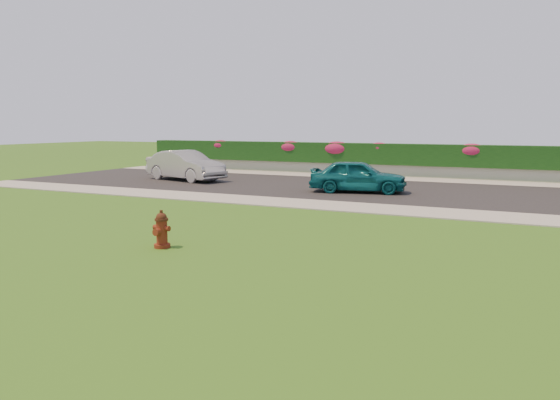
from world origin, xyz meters
The scene contains 14 objects.
ground centered at (0.00, 0.00, 0.00)m, with size 120.00×120.00×0.00m, color black.
street_far centered at (-5.00, 14.00, 0.02)m, with size 26.00×8.00×0.04m, color black.
sidewalk_far centered at (-6.00, 9.00, 0.02)m, with size 24.00×2.00×0.04m, color gray.
sidewalk_beyond centered at (-1.00, 19.00, 0.02)m, with size 34.00×2.00×0.04m, color gray.
retaining_wall centered at (-1.00, 20.50, 0.30)m, with size 34.00×0.40×0.60m, color gray.
hedge centered at (-1.00, 20.60, 1.15)m, with size 32.00×0.90×1.10m, color black.
fire_hydrant centered at (-2.33, 1.58, 0.40)m, with size 0.43×0.41×0.84m.
sedan_teal centered at (-1.34, 12.77, 0.69)m, with size 1.52×3.79×1.29m, color #0B525A.
sedan_silver centered at (-10.23, 13.67, 0.75)m, with size 1.51×4.32×1.42m, color #9B9EA2.
flower_clump_a centered at (-12.45, 20.50, 1.46)m, with size 1.22×0.78×0.61m, color #AC1D50.
flower_clump_b centered at (-7.79, 20.50, 1.42)m, with size 1.39×0.89×0.69m, color #AC1D50.
flower_clump_c centered at (-4.99, 20.50, 1.39)m, with size 1.57×1.01×0.79m, color #AC1D50.
flower_clump_d centered at (-2.61, 20.50, 1.48)m, with size 1.12×0.72×0.56m, color #AC1D50.
flower_clump_e centered at (2.07, 20.50, 1.43)m, with size 1.38×0.88×0.69m, color #AC1D50.
Camera 1 is at (5.13, -7.98, 2.72)m, focal length 35.00 mm.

